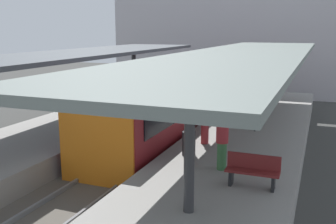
{
  "coord_description": "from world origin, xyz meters",
  "views": [
    {
      "loc": [
        6.39,
        -12.78,
        5.07
      ],
      "look_at": [
        0.25,
        2.83,
        1.53
      ],
      "focal_mm": 41.88,
      "sensor_mm": 36.0,
      "label": 1
    }
  ],
  "objects_px": {
    "platform_bench": "(253,170)",
    "platform_sign": "(256,92)",
    "litter_bin": "(189,144)",
    "passenger_near_bench": "(205,119)",
    "commuter_train": "(180,99)",
    "passenger_mid_platform": "(222,141)"
  },
  "relations": [
    {
      "from": "platform_bench",
      "to": "passenger_mid_platform",
      "type": "xyz_separation_m",
      "value": [
        -1.07,
        0.98,
        0.41
      ]
    },
    {
      "from": "platform_bench",
      "to": "passenger_mid_platform",
      "type": "height_order",
      "value": "passenger_mid_platform"
    },
    {
      "from": "commuter_train",
      "to": "litter_bin",
      "type": "bearing_deg",
      "value": -67.85
    },
    {
      "from": "litter_bin",
      "to": "platform_bench",
      "type": "bearing_deg",
      "value": -38.17
    },
    {
      "from": "platform_bench",
      "to": "passenger_mid_platform",
      "type": "bearing_deg",
      "value": 137.66
    },
    {
      "from": "commuter_train",
      "to": "platform_bench",
      "type": "distance_m",
      "value": 9.42
    },
    {
      "from": "platform_bench",
      "to": "passenger_near_bench",
      "type": "bearing_deg",
      "value": 123.99
    },
    {
      "from": "litter_bin",
      "to": "passenger_mid_platform",
      "type": "bearing_deg",
      "value": -34.42
    },
    {
      "from": "platform_bench",
      "to": "platform_sign",
      "type": "bearing_deg",
      "value": 98.57
    },
    {
      "from": "platform_sign",
      "to": "passenger_near_bench",
      "type": "bearing_deg",
      "value": -120.0
    },
    {
      "from": "platform_bench",
      "to": "platform_sign",
      "type": "height_order",
      "value": "platform_sign"
    },
    {
      "from": "commuter_train",
      "to": "passenger_near_bench",
      "type": "height_order",
      "value": "commuter_train"
    },
    {
      "from": "platform_bench",
      "to": "passenger_mid_platform",
      "type": "distance_m",
      "value": 1.5
    },
    {
      "from": "litter_bin",
      "to": "commuter_train",
      "type": "bearing_deg",
      "value": 112.15
    },
    {
      "from": "platform_bench",
      "to": "litter_bin",
      "type": "relative_size",
      "value": 1.75
    },
    {
      "from": "platform_sign",
      "to": "litter_bin",
      "type": "relative_size",
      "value": 2.76
    },
    {
      "from": "litter_bin",
      "to": "passenger_mid_platform",
      "type": "distance_m",
      "value": 1.68
    },
    {
      "from": "passenger_mid_platform",
      "to": "litter_bin",
      "type": "bearing_deg",
      "value": 145.58
    },
    {
      "from": "passenger_near_bench",
      "to": "platform_bench",
      "type": "bearing_deg",
      "value": -56.01
    },
    {
      "from": "platform_sign",
      "to": "passenger_mid_platform",
      "type": "relative_size",
      "value": 1.32
    },
    {
      "from": "platform_sign",
      "to": "passenger_near_bench",
      "type": "height_order",
      "value": "platform_sign"
    },
    {
      "from": "commuter_train",
      "to": "passenger_near_bench",
      "type": "bearing_deg",
      "value": -60.63
    }
  ]
}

